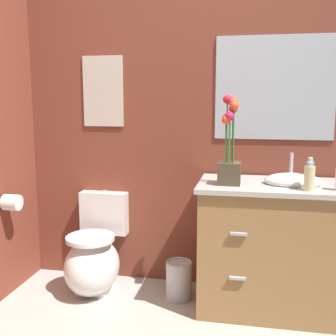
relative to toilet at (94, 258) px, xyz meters
name	(u,v)px	position (x,y,z in m)	size (l,w,h in m)	color
wall_back	(246,117)	(1.04, 0.30, 1.01)	(4.41, 0.05, 2.50)	brown
toilet	(94,258)	(0.00, 0.00, 0.00)	(0.38, 0.59, 0.69)	white
vanity_cabinet	(271,245)	(1.23, -0.03, 0.19)	(0.94, 0.56, 1.03)	#9E7242
flower_vase	(230,151)	(0.95, -0.10, 0.81)	(0.14, 0.14, 0.56)	#4C3D2D
soap_bottle	(310,173)	(1.44, -0.04, 0.68)	(0.05, 0.05, 0.18)	teal
hand_wash_bottle	(309,178)	(1.42, -0.21, 0.68)	(0.06, 0.06, 0.17)	beige
trash_bin	(179,280)	(0.62, -0.01, -0.11)	(0.18, 0.18, 0.27)	#B7B7BC
wall_poster	(103,91)	(0.00, 0.27, 1.19)	(0.30, 0.01, 0.51)	beige
wall_mirror	(275,88)	(1.23, 0.27, 1.21)	(0.80, 0.01, 0.70)	#B2BCC6
toilet_paper_roll	(12,202)	(-0.51, -0.20, 0.44)	(0.11, 0.11, 0.11)	white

